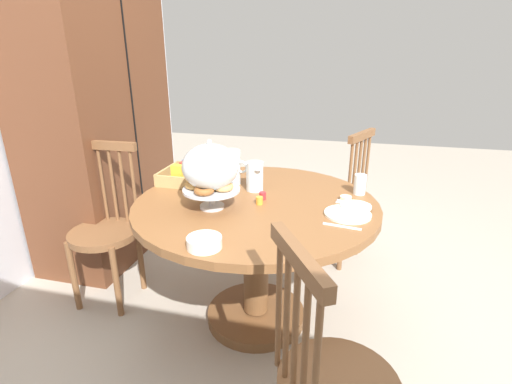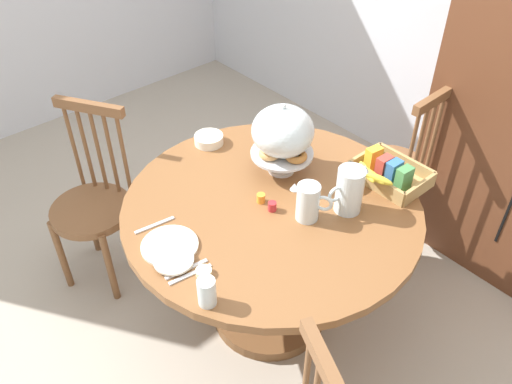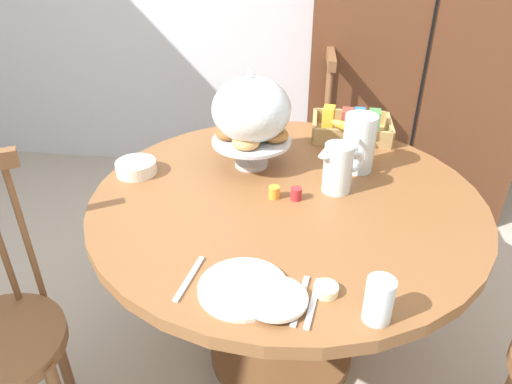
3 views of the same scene
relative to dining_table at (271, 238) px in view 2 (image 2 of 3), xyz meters
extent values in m
plane|color=#A89E8E|center=(-0.10, -0.19, -0.54)|extent=(10.00, 10.00, 0.00)
cylinder|color=brown|center=(0.00, 0.00, 0.18)|extent=(1.26, 1.26, 0.04)
cylinder|color=brown|center=(0.00, 0.00, -0.15)|extent=(0.14, 0.14, 0.63)
cylinder|color=brown|center=(0.00, 0.00, -0.51)|extent=(0.56, 0.56, 0.06)
cylinder|color=brown|center=(-0.03, 0.93, -0.09)|extent=(0.40, 0.40, 0.04)
cylinder|color=brown|center=(-0.17, 1.07, -0.31)|extent=(0.04, 0.04, 0.45)
cylinder|color=brown|center=(-0.16, 0.79, -0.31)|extent=(0.04, 0.04, 0.45)
cylinder|color=brown|center=(0.11, 1.07, -0.31)|extent=(0.04, 0.04, 0.45)
cylinder|color=brown|center=(0.12, 0.79, -0.31)|extent=(0.04, 0.04, 0.45)
cylinder|color=brown|center=(0.13, 1.07, 0.15)|extent=(0.02, 0.02, 0.48)
cylinder|color=brown|center=(0.13, 1.00, 0.15)|extent=(0.02, 0.02, 0.48)
cylinder|color=brown|center=(0.13, 0.93, 0.15)|extent=(0.02, 0.02, 0.48)
cylinder|color=brown|center=(0.13, 0.86, 0.15)|extent=(0.02, 0.02, 0.48)
cylinder|color=brown|center=(0.14, 0.80, 0.15)|extent=(0.02, 0.02, 0.48)
cube|color=brown|center=(0.13, 0.93, 0.41)|extent=(0.05, 0.36, 0.05)
cylinder|color=brown|center=(-0.80, -0.48, -0.09)|extent=(0.40, 0.40, 0.04)
cylinder|color=brown|center=(-0.85, -0.67, -0.31)|extent=(0.04, 0.04, 0.45)
cylinder|color=brown|center=(-0.61, -0.53, -0.31)|extent=(0.04, 0.04, 0.45)
cylinder|color=brown|center=(-0.99, -0.43, -0.31)|extent=(0.04, 0.04, 0.45)
cylinder|color=brown|center=(-0.75, -0.29, -0.31)|extent=(0.04, 0.04, 0.45)
cylinder|color=brown|center=(-1.00, -0.41, 0.15)|extent=(0.02, 0.02, 0.48)
cylinder|color=brown|center=(-0.94, -0.38, 0.15)|extent=(0.02, 0.02, 0.48)
cylinder|color=brown|center=(-0.88, -0.34, 0.15)|extent=(0.02, 0.02, 0.48)
cylinder|color=brown|center=(-0.82, -0.30, 0.15)|extent=(0.02, 0.02, 0.48)
cylinder|color=brown|center=(-0.76, -0.27, 0.15)|extent=(0.02, 0.02, 0.48)
cube|color=brown|center=(-0.88, -0.34, 0.41)|extent=(0.33, 0.22, 0.05)
cube|color=brown|center=(0.79, -0.52, 0.41)|extent=(0.34, 0.18, 0.05)
cylinder|color=silver|center=(-0.14, 0.19, 0.21)|extent=(0.12, 0.12, 0.02)
cylinder|color=silver|center=(-0.14, 0.19, 0.25)|extent=(0.03, 0.03, 0.09)
cylinder|color=silver|center=(-0.14, 0.19, 0.30)|extent=(0.28, 0.28, 0.01)
torus|color=#B27033|center=(-0.06, 0.19, 0.32)|extent=(0.10, 0.10, 0.03)
torus|color=#D19347|center=(-0.16, 0.27, 0.32)|extent=(0.10, 0.10, 0.03)
torus|color=#935628|center=(-0.22, 0.19, 0.32)|extent=(0.10, 0.10, 0.03)
torus|color=tan|center=(-0.15, 0.12, 0.32)|extent=(0.10, 0.10, 0.03)
ellipsoid|color=silver|center=(-0.14, 0.19, 0.41)|extent=(0.27, 0.27, 0.22)
sphere|color=silver|center=(-0.14, 0.19, 0.53)|extent=(0.02, 0.02, 0.02)
cylinder|color=silver|center=(0.23, 0.21, 0.30)|extent=(0.11, 0.11, 0.20)
cylinder|color=orange|center=(0.23, 0.21, 0.27)|extent=(0.10, 0.10, 0.14)
cone|color=silver|center=(0.24, 0.27, 0.39)|extent=(0.04, 0.04, 0.03)
torus|color=silver|center=(0.22, 0.14, 0.31)|extent=(0.03, 0.08, 0.07)
cylinder|color=silver|center=(0.16, 0.05, 0.28)|extent=(0.09, 0.09, 0.16)
cylinder|color=white|center=(0.16, 0.05, 0.26)|extent=(0.08, 0.08, 0.11)
cone|color=silver|center=(0.11, 0.02, 0.35)|extent=(0.05, 0.05, 0.03)
torus|color=silver|center=(0.21, 0.08, 0.29)|extent=(0.07, 0.05, 0.07)
cube|color=tan|center=(0.23, 0.50, 0.21)|extent=(0.30, 0.22, 0.01)
cube|color=tan|center=(0.23, 0.39, 0.24)|extent=(0.30, 0.02, 0.07)
cube|color=tan|center=(0.23, 0.61, 0.24)|extent=(0.30, 0.02, 0.07)
cube|color=tan|center=(0.08, 0.50, 0.24)|extent=(0.02, 0.22, 0.07)
cube|color=tan|center=(0.38, 0.50, 0.24)|extent=(0.02, 0.22, 0.07)
cube|color=gold|center=(0.13, 0.49, 0.27)|extent=(0.05, 0.08, 0.11)
cube|color=#B23D33|center=(0.20, 0.47, 0.27)|extent=(0.05, 0.07, 0.11)
cube|color=#336BAD|center=(0.25, 0.48, 0.27)|extent=(0.05, 0.07, 0.11)
cube|color=#47894C|center=(0.31, 0.47, 0.27)|extent=(0.05, 0.07, 0.11)
ellipsoid|color=yellow|center=(0.20, 0.36, 0.30)|extent=(0.14, 0.08, 0.05)
ellipsoid|color=yellow|center=(0.23, 0.36, 0.30)|extent=(0.13, 0.03, 0.05)
ellipsoid|color=yellow|center=(0.26, 0.36, 0.30)|extent=(0.14, 0.08, 0.05)
cylinder|color=white|center=(-0.07, -0.47, 0.21)|extent=(0.22, 0.22, 0.01)
cylinder|color=white|center=(0.01, -0.50, 0.22)|extent=(0.15, 0.15, 0.01)
cylinder|color=white|center=(-0.53, 0.08, 0.22)|extent=(0.14, 0.14, 0.04)
cylinder|color=silver|center=(0.24, -0.52, 0.26)|extent=(0.06, 0.06, 0.11)
cylinder|color=beige|center=(0.13, -0.45, 0.21)|extent=(0.06, 0.06, 0.02)
cylinder|color=#B7282D|center=(0.03, -0.03, 0.22)|extent=(0.04, 0.04, 0.04)
cylinder|color=orange|center=(-0.04, -0.03, 0.22)|extent=(0.04, 0.04, 0.04)
cube|color=silver|center=(0.07, -0.49, 0.20)|extent=(0.04, 0.17, 0.01)
cube|color=silver|center=(0.10, -0.49, 0.20)|extent=(0.04, 0.17, 0.01)
cube|color=silver|center=(-0.21, -0.44, 0.20)|extent=(0.04, 0.17, 0.01)
camera|label=1|loc=(-1.77, -0.45, 0.93)|focal=26.59mm
camera|label=2|loc=(1.21, -1.15, 1.63)|focal=36.73mm
camera|label=3|loc=(0.07, -1.31, 0.98)|focal=32.86mm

